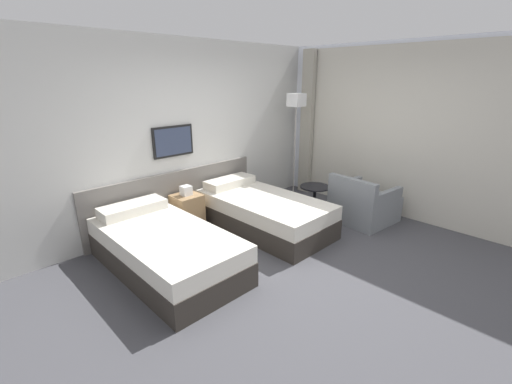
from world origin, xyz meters
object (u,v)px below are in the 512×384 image
object	(u,v)px
bed_near_window	(263,212)
side_table	(315,194)
armchair	(363,205)
bed_near_door	(165,249)
floor_lamp	(296,111)
nightstand	(187,211)

from	to	relation	value
bed_near_window	side_table	distance (m)	1.01
armchair	bed_near_door	bearing A→B (deg)	78.50
bed_near_window	floor_lamp	xyz separation A→B (m)	(1.34, 0.52, 1.36)
floor_lamp	armchair	size ratio (longest dim) A/B	2.08
bed_near_window	nightstand	xyz separation A→B (m)	(-0.82, 0.76, 0.02)
nightstand	side_table	bearing A→B (deg)	-28.42
floor_lamp	side_table	bearing A→B (deg)	-115.58
bed_near_window	bed_near_door	bearing A→B (deg)	180.00
floor_lamp	armchair	bearing A→B (deg)	-90.67
bed_near_door	bed_near_window	xyz separation A→B (m)	(1.64, 0.00, 0.00)
side_table	bed_near_window	bearing A→B (deg)	167.65
bed_near_window	armchair	size ratio (longest dim) A/B	2.20
nightstand	armchair	bearing A→B (deg)	-37.96
nightstand	floor_lamp	distance (m)	2.55
bed_near_window	floor_lamp	distance (m)	1.97
floor_lamp	side_table	world-z (taller)	floor_lamp
bed_near_window	armchair	distance (m)	1.60
floor_lamp	side_table	distance (m)	1.50
bed_near_door	nightstand	size ratio (longest dim) A/B	2.99
bed_near_door	side_table	world-z (taller)	bed_near_door
bed_near_window	side_table	world-z (taller)	bed_near_window
bed_near_door	bed_near_window	world-z (taller)	same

